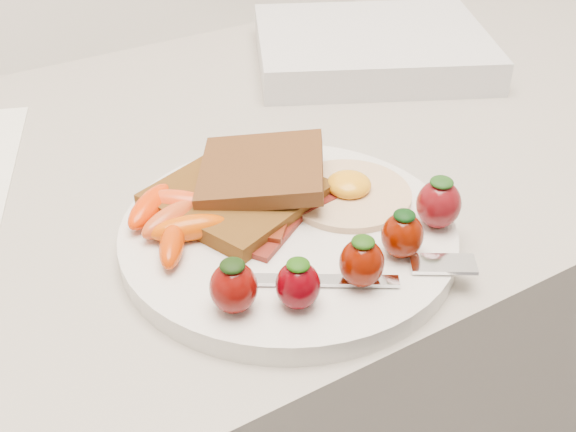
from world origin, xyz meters
TOP-DOWN VIEW (x-y plane):
  - plate at (0.01, 1.54)m, footprint 0.27×0.27m
  - toast_lower at (-0.01, 1.59)m, footprint 0.15×0.15m
  - toast_upper at (0.02, 1.60)m, footprint 0.14×0.14m
  - fried_egg at (0.07, 1.55)m, footprint 0.13×0.13m
  - bacon_strips at (0.01, 1.55)m, footprint 0.12×0.10m
  - baby_carrots at (-0.07, 1.59)m, footprint 0.08×0.11m
  - strawberries at (0.02, 1.47)m, footprint 0.22×0.06m
  - fork at (0.03, 1.45)m, footprint 0.17×0.09m
  - appliance at (0.29, 1.80)m, footprint 0.34×0.32m

SIDE VIEW (x-z plane):
  - plate at x=0.01m, z-range 0.90..0.92m
  - appliance at x=0.29m, z-range 0.90..0.94m
  - fork at x=0.03m, z-range 0.92..0.92m
  - bacon_strips at x=0.01m, z-range 0.92..0.93m
  - fried_egg at x=0.07m, z-range 0.91..0.93m
  - toast_lower at x=-0.01m, z-range 0.92..0.93m
  - baby_carrots at x=-0.07m, z-range 0.92..0.94m
  - strawberries at x=0.02m, z-range 0.92..0.96m
  - toast_upper at x=0.02m, z-range 0.93..0.95m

